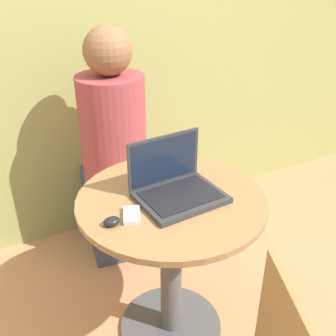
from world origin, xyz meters
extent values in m
plane|color=tan|center=(0.00, 0.00, 0.00)|extent=(12.00, 12.00, 0.00)
cube|color=#939956|center=(0.00, 0.98, 1.30)|extent=(7.00, 0.05, 2.60)
cylinder|color=#4C4C51|center=(0.00, 0.00, 0.01)|extent=(0.47, 0.47, 0.02)
cylinder|color=#4C4C51|center=(0.00, 0.00, 0.36)|extent=(0.09, 0.09, 0.67)
cylinder|color=olive|center=(0.00, 0.00, 0.70)|extent=(0.73, 0.73, 0.02)
cube|color=#2D2D33|center=(0.02, -0.03, 0.73)|extent=(0.33, 0.26, 0.02)
cube|color=black|center=(0.02, -0.03, 0.74)|extent=(0.29, 0.21, 0.00)
cube|color=#2D2D33|center=(0.01, 0.09, 0.84)|extent=(0.31, 0.03, 0.20)
cube|color=#141E33|center=(0.01, 0.08, 0.84)|extent=(0.29, 0.02, 0.18)
cube|color=silver|center=(-0.19, -0.05, 0.73)|extent=(0.09, 0.12, 0.02)
ellipsoid|color=black|center=(-0.27, -0.06, 0.73)|extent=(0.06, 0.05, 0.03)
cube|color=#3D4766|center=(0.01, 0.74, 0.22)|extent=(0.38, 0.51, 0.43)
cylinder|color=#993D42|center=(0.00, 0.62, 0.74)|extent=(0.33, 0.33, 0.61)
sphere|color=brown|center=(0.00, 0.62, 1.15)|extent=(0.23, 0.23, 0.23)
camera|label=1|loc=(-0.60, -1.12, 1.52)|focal=42.00mm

